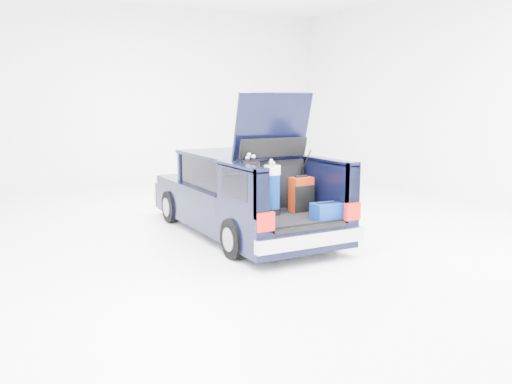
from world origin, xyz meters
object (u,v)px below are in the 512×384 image
red_suitcase (301,195)px  blue_duffel (328,210)px  car (240,195)px  blue_golf_bag (272,190)px  black_golf_bag (251,188)px

red_suitcase → blue_duffel: bearing=-83.6°
red_suitcase → blue_duffel: red_suitcase is taller
red_suitcase → blue_duffel: size_ratio=1.19×
car → red_suitcase: bearing=-74.7°
car → blue_golf_bag: car is taller
black_golf_bag → blue_golf_bag: 0.37m
car → blue_golf_bag: 1.43m
red_suitcase → black_golf_bag: 0.90m
car → red_suitcase: 1.48m
red_suitcase → black_golf_bag: black_golf_bag is taller
black_golf_bag → blue_golf_bag: (0.37, -0.02, -0.04)m
blue_golf_bag → red_suitcase: bearing=20.4°
black_golf_bag → blue_golf_bag: black_golf_bag is taller
car → red_suitcase: car is taller
car → black_golf_bag: size_ratio=4.81×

